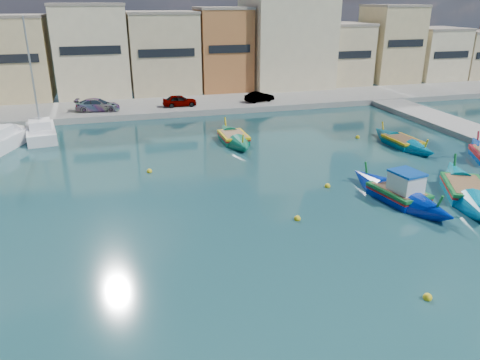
{
  "coord_description": "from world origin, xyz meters",
  "views": [
    {
      "loc": [
        -12.4,
        -18.24,
        11.14
      ],
      "look_at": [
        -5.61,
        6.0,
        1.4
      ],
      "focal_mm": 35.0,
      "sensor_mm": 36.0,
      "label": 1
    }
  ],
  "objects": [
    {
      "name": "north_townhouses",
      "position": [
        6.68,
        39.36,
        5.0
      ],
      "size": [
        83.2,
        7.87,
        10.19
      ],
      "color": "#C6B489",
      "rests_on": "ground"
    },
    {
      "name": "church_block",
      "position": [
        10.0,
        40.0,
        8.41
      ],
      "size": [
        10.0,
        10.0,
        19.1
      ],
      "color": "beige",
      "rests_on": "ground"
    },
    {
      "name": "yacht_midnorth",
      "position": [
        -20.69,
        22.88,
        0.47
      ],
      "size": [
        5.29,
        8.75,
        11.92
      ],
      "color": "white",
      "rests_on": "ground"
    },
    {
      "name": "luzzu_blue_south",
      "position": [
        7.8,
        3.25,
        0.29
      ],
      "size": [
        6.34,
        9.54,
        2.77
      ],
      "color": "#0080A4",
      "rests_on": "ground"
    },
    {
      "name": "luzzu_blue_cabin",
      "position": [
        3.53,
        3.75,
        0.36
      ],
      "size": [
        3.44,
        8.59,
        2.96
      ],
      "color": "#0023AC",
      "rests_on": "ground"
    },
    {
      "name": "yacht_north",
      "position": [
        -18.57,
        25.28,
        0.42
      ],
      "size": [
        3.35,
        8.3,
        10.78
      ],
      "color": "white",
      "rests_on": "ground"
    },
    {
      "name": "luzzu_green",
      "position": [
        -2.74,
        18.22,
        0.26
      ],
      "size": [
        2.1,
        7.81,
        2.46
      ],
      "color": "#0A6E4F",
      "rests_on": "ground"
    },
    {
      "name": "mooring_buoys",
      "position": [
        1.11,
        5.71,
        0.08
      ],
      "size": [
        23.58,
        21.94,
        0.36
      ],
      "color": "yellow",
      "rests_on": "ground"
    },
    {
      "name": "parked_cars",
      "position": [
        -7.51,
        30.5,
        1.2
      ],
      "size": [
        21.12,
        2.37,
        1.25
      ],
      "color": "#4C1919",
      "rests_on": "north_quay"
    },
    {
      "name": "luzzu_cyan_mid",
      "position": [
        10.17,
        13.39,
        0.24
      ],
      "size": [
        2.2,
        7.92,
        2.32
      ],
      "color": "#00749C",
      "rests_on": "ground"
    },
    {
      "name": "ground",
      "position": [
        0.0,
        0.0,
        0.0
      ],
      "size": [
        160.0,
        160.0,
        0.0
      ],
      "primitive_type": "plane",
      "color": "#173B45",
      "rests_on": "ground"
    },
    {
      "name": "north_quay",
      "position": [
        0.0,
        32.0,
        0.3
      ],
      "size": [
        80.0,
        8.0,
        0.6
      ],
      "primitive_type": "cube",
      "color": "gray",
      "rests_on": "ground"
    }
  ]
}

